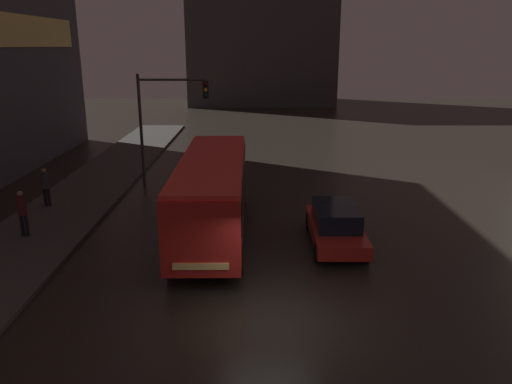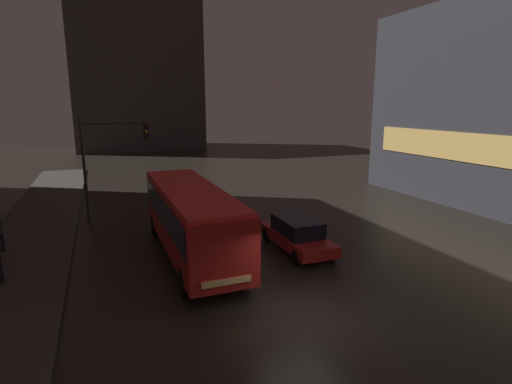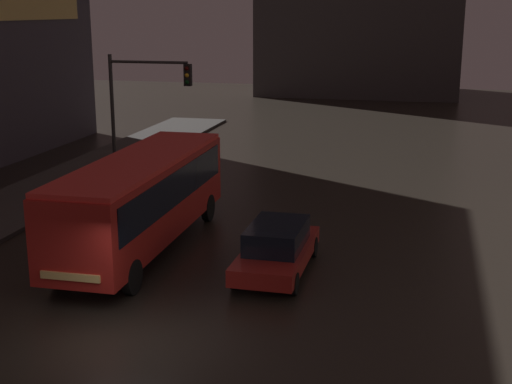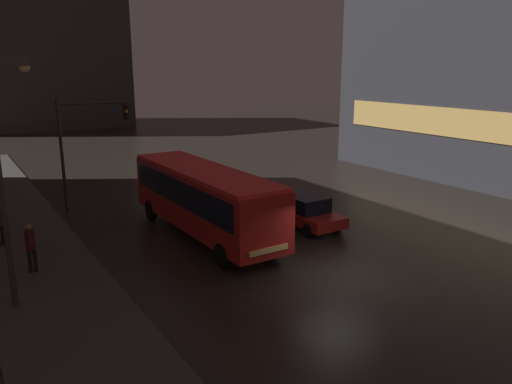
{
  "view_description": "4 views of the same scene",
  "coord_description": "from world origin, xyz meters",
  "views": [
    {
      "loc": [
        -0.35,
        -12.03,
        7.24
      ],
      "look_at": [
        -0.29,
        7.98,
        1.36
      ],
      "focal_mm": 35.0,
      "sensor_mm": 36.0,
      "label": 1
    },
    {
      "loc": [
        -5.46,
        -9.98,
        6.55
      ],
      "look_at": [
        2.1,
        9.4,
        2.01
      ],
      "focal_mm": 28.0,
      "sensor_mm": 36.0,
      "label": 2
    },
    {
      "loc": [
        6.8,
        -14.26,
        7.7
      ],
      "look_at": [
        1.36,
        8.31,
        1.74
      ],
      "focal_mm": 50.0,
      "sensor_mm": 36.0,
      "label": 3
    },
    {
      "loc": [
        -11.5,
        -12.59,
        7.46
      ],
      "look_at": [
        1.2,
        7.43,
        1.44
      ],
      "focal_mm": 35.0,
      "sensor_mm": 36.0,
      "label": 4
    }
  ],
  "objects": [
    {
      "name": "traffic_light_main",
      "position": [
        -5.08,
        14.05,
        4.02
      ],
      "size": [
        3.7,
        0.35,
        5.87
      ],
      "color": "#2D2D2D",
      "rests_on": "ground"
    },
    {
      "name": "ground_plane",
      "position": [
        0.0,
        0.0,
        0.0
      ],
      "size": [
        120.0,
        120.0,
        0.0
      ],
      "primitive_type": "plane",
      "color": "black"
    },
    {
      "name": "car_taxi",
      "position": [
        2.66,
        5.63,
        0.77
      ],
      "size": [
        1.91,
        4.69,
        1.5
      ],
      "rotation": [
        0.0,
        0.0,
        3.13
      ],
      "color": "maroon",
      "rests_on": "ground"
    },
    {
      "name": "sidewalk_left",
      "position": [
        -9.0,
        10.0,
        0.07
      ],
      "size": [
        4.0,
        48.0,
        0.15
      ],
      "color": "#3D3A38",
      "rests_on": "ground"
    },
    {
      "name": "bus_near",
      "position": [
        -2.04,
        6.63,
        1.91
      ],
      "size": [
        2.56,
        10.22,
        3.1
      ],
      "rotation": [
        0.0,
        0.0,
        3.15
      ],
      "color": "#AD1E19",
      "rests_on": "ground"
    }
  ]
}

